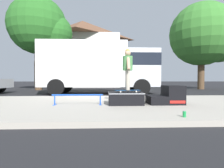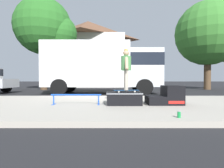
{
  "view_description": "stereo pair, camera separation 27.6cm",
  "coord_description": "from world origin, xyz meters",
  "views": [
    {
      "loc": [
        -0.05,
        -8.63,
        0.87
      ],
      "look_at": [
        0.26,
        -1.45,
        0.69
      ],
      "focal_mm": 28.3,
      "sensor_mm": 36.0,
      "label": 1
    },
    {
      "loc": [
        0.23,
        -8.64,
        0.87
      ],
      "look_at": [
        0.26,
        -1.45,
        0.69
      ],
      "focal_mm": 28.3,
      "sensor_mm": 36.0,
      "label": 2
    }
  ],
  "objects": [
    {
      "name": "ground_plane",
      "position": [
        0.0,
        0.0,
        0.0
      ],
      "size": [
        140.0,
        140.0,
        0.0
      ],
      "primitive_type": "plane",
      "color": "black"
    },
    {
      "name": "sidewalk_slab",
      "position": [
        0.0,
        -3.0,
        0.06
      ],
      "size": [
        50.0,
        5.0,
        0.12
      ],
      "primitive_type": "cube",
      "color": "#A8A093",
      "rests_on": "ground"
    },
    {
      "name": "skate_box",
      "position": [
        0.59,
        -3.27,
        0.31
      ],
      "size": [
        1.03,
        0.85,
        0.36
      ],
      "color": "black",
      "rests_on": "sidewalk_slab"
    },
    {
      "name": "kicker_ramp",
      "position": [
        1.9,
        -3.27,
        0.35
      ],
      "size": [
        1.03,
        0.76,
        0.56
      ],
      "color": "black",
      "rests_on": "sidewalk_slab"
    },
    {
      "name": "grind_rail",
      "position": [
        -0.85,
        -3.36,
        0.36
      ],
      "size": [
        1.51,
        0.28,
        0.31
      ],
      "color": "blue",
      "rests_on": "sidewalk_slab"
    },
    {
      "name": "skateboard",
      "position": [
        0.66,
        -3.24,
        0.54
      ],
      "size": [
        0.8,
        0.34,
        0.07
      ],
      "color": "navy",
      "rests_on": "skate_box"
    },
    {
      "name": "skater_kid",
      "position": [
        0.66,
        -3.24,
        1.29
      ],
      "size": [
        0.31,
        0.65,
        1.26
      ],
      "color": "#B7AD99",
      "rests_on": "skateboard"
    },
    {
      "name": "soda_can",
      "position": [
        1.54,
        -5.19,
        0.18
      ],
      "size": [
        0.07,
        0.07,
        0.13
      ],
      "color": "#198C3F",
      "rests_on": "sidewalk_slab"
    },
    {
      "name": "box_truck",
      "position": [
        -0.3,
        2.2,
        1.7
      ],
      "size": [
        6.91,
        2.63,
        3.05
      ],
      "color": "white",
      "rests_on": "ground"
    },
    {
      "name": "street_tree_main",
      "position": [
        8.86,
        6.71,
        4.7
      ],
      "size": [
        6.05,
        5.5,
        7.61
      ],
      "color": "brown",
      "rests_on": "ground"
    },
    {
      "name": "street_tree_neighbour",
      "position": [
        -5.26,
        6.25,
        5.16
      ],
      "size": [
        5.14,
        4.67,
        7.65
      ],
      "color": "brown",
      "rests_on": "ground"
    },
    {
      "name": "house_behind",
      "position": [
        -2.87,
        14.22,
        4.24
      ],
      "size": [
        9.54,
        8.22,
        8.4
      ],
      "color": "silver",
      "rests_on": "ground"
    }
  ]
}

